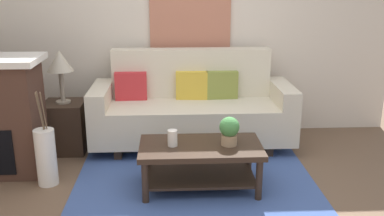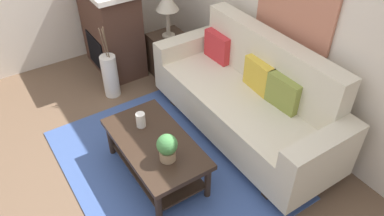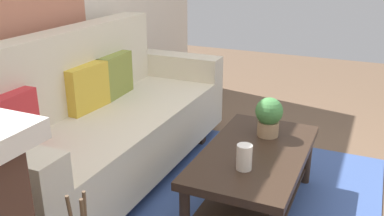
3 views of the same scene
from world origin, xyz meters
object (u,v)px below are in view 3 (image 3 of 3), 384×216
(throw_pillow_olive, at_px, (114,75))
(coffee_table, at_px, (254,167))
(couch, at_px, (104,123))
(throw_pillow_mustard, at_px, (86,88))
(tabletop_vase, at_px, (244,157))
(potted_plant_tabletop, at_px, (269,116))
(throw_pillow_crimson, at_px, (9,122))

(throw_pillow_olive, bearing_deg, coffee_table, -105.05)
(couch, distance_m, coffee_table, 1.11)
(throw_pillow_mustard, distance_m, coffee_table, 1.28)
(tabletop_vase, relative_size, potted_plant_tabletop, 0.56)
(tabletop_vase, bearing_deg, throw_pillow_olive, 64.76)
(throw_pillow_crimson, height_order, coffee_table, throw_pillow_crimson)
(couch, relative_size, throw_pillow_mustard, 6.20)
(couch, height_order, potted_plant_tabletop, couch)
(throw_pillow_crimson, bearing_deg, throw_pillow_mustard, 0.00)
(throw_pillow_olive, bearing_deg, throw_pillow_mustard, 180.00)
(throw_pillow_olive, height_order, coffee_table, throw_pillow_olive)
(coffee_table, xyz_separation_m, tabletop_vase, (-0.25, -0.01, 0.19))
(tabletop_vase, height_order, potted_plant_tabletop, potted_plant_tabletop)
(coffee_table, bearing_deg, tabletop_vase, -178.67)
(couch, xyz_separation_m, throw_pillow_crimson, (-0.70, 0.13, 0.25))
(throw_pillow_mustard, distance_m, potted_plant_tabletop, 1.27)
(couch, bearing_deg, coffee_table, -89.05)
(throw_pillow_olive, distance_m, coffee_table, 1.32)
(throw_pillow_mustard, relative_size, throw_pillow_olive, 1.00)
(throw_pillow_crimson, relative_size, throw_pillow_olive, 1.00)
(couch, bearing_deg, throw_pillow_mustard, 90.00)
(couch, xyz_separation_m, throw_pillow_olive, (0.35, 0.13, 0.25))
(throw_pillow_olive, distance_m, tabletop_vase, 1.37)
(throw_pillow_mustard, xyz_separation_m, potted_plant_tabletop, (0.27, -1.24, -0.11))
(potted_plant_tabletop, bearing_deg, coffee_table, 177.59)
(coffee_table, relative_size, potted_plant_tabletop, 4.20)
(throw_pillow_crimson, xyz_separation_m, throw_pillow_olive, (1.04, 0.00, 0.00))
(coffee_table, height_order, tabletop_vase, tabletop_vase)
(throw_pillow_mustard, bearing_deg, potted_plant_tabletop, -77.55)
(potted_plant_tabletop, bearing_deg, couch, 103.80)
(throw_pillow_crimson, distance_m, throw_pillow_mustard, 0.70)
(coffee_table, bearing_deg, potted_plant_tabletop, -2.41)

